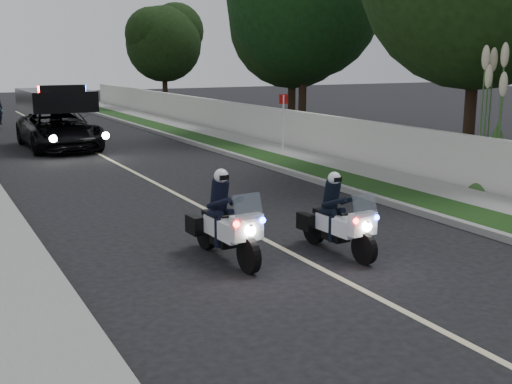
{
  "coord_description": "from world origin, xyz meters",
  "views": [
    {
      "loc": [
        -5.79,
        -9.76,
        3.52
      ],
      "look_at": [
        -0.23,
        0.62,
        1.0
      ],
      "focal_mm": 44.25,
      "sensor_mm": 36.0,
      "label": 1
    }
  ],
  "objects": [
    {
      "name": "lane_marking",
      "position": [
        0.0,
        10.0,
        0.0
      ],
      "size": [
        0.12,
        50.0,
        0.01
      ],
      "primitive_type": "cube",
      "color": "#BFB78C",
      "rests_on": "ground"
    },
    {
      "name": "tree_right_b",
      "position": [
        9.26,
        4.34,
        0.0
      ],
      "size": [
        9.32,
        9.32,
        11.74
      ],
      "primitive_type": null,
      "rotation": [
        0.0,
        0.0,
        0.43
      ],
      "color": "#1F4015",
      "rests_on": "ground"
    },
    {
      "name": "sidewalk_right",
      "position": [
        6.1,
        10.0,
        0.08
      ],
      "size": [
        1.4,
        60.0,
        0.16
      ],
      "primitive_type": "cube",
      "color": "gray",
      "rests_on": "ground"
    },
    {
      "name": "curb_right",
      "position": [
        4.1,
        10.0,
        0.07
      ],
      "size": [
        0.2,
        60.0,
        0.15
      ],
      "primitive_type": "cube",
      "color": "gray",
      "rests_on": "ground"
    },
    {
      "name": "police_moto_left",
      "position": [
        -1.22,
        -0.08,
        0.0
      ],
      "size": [
        0.76,
        1.95,
        1.63
      ],
      "primitive_type": null,
      "rotation": [
        0.0,
        0.0,
        0.05
      ],
      "color": "silver",
      "rests_on": "ground"
    },
    {
      "name": "tree_right_d",
      "position": [
        9.74,
        14.75,
        0.0
      ],
      "size": [
        8.08,
        8.08,
        11.5
      ],
      "primitive_type": null,
      "rotation": [
        0.0,
        0.0,
        -0.19
      ],
      "color": "#133712",
      "rests_on": "ground"
    },
    {
      "name": "sign_post",
      "position": [
        6.0,
        10.14,
        0.0
      ],
      "size": [
        0.39,
        0.39,
        2.28
      ],
      "primitive_type": null,
      "rotation": [
        0.0,
        0.0,
        -0.09
      ],
      "color": "#AD0C17",
      "rests_on": "ground"
    },
    {
      "name": "ground",
      "position": [
        0.0,
        0.0,
        0.0
      ],
      "size": [
        120.0,
        120.0,
        0.0
      ],
      "primitive_type": "plane",
      "color": "black",
      "rests_on": "ground"
    },
    {
      "name": "police_suv",
      "position": [
        -0.97,
        15.6,
        0.0
      ],
      "size": [
        2.61,
        5.56,
        2.69
      ],
      "primitive_type": "imported",
      "rotation": [
        0.0,
        0.0,
        0.01
      ],
      "color": "black",
      "rests_on": "ground"
    },
    {
      "name": "property_wall",
      "position": [
        7.1,
        10.0,
        0.75
      ],
      "size": [
        0.22,
        60.0,
        1.5
      ],
      "primitive_type": "cube",
      "color": "beige",
      "rests_on": "ground"
    },
    {
      "name": "tree_right_c",
      "position": [
        9.74,
        15.7,
        0.0
      ],
      "size": [
        6.21,
        6.21,
        9.74
      ],
      "primitive_type": null,
      "rotation": [
        0.0,
        0.0,
        -0.07
      ],
      "color": "black",
      "rests_on": "ground"
    },
    {
      "name": "police_moto_right",
      "position": [
        0.75,
        -0.68,
        0.0
      ],
      "size": [
        0.72,
        1.8,
        1.5
      ],
      "primitive_type": null,
      "rotation": [
        0.0,
        0.0,
        0.06
      ],
      "color": "white",
      "rests_on": "ground"
    },
    {
      "name": "tree_right_e",
      "position": [
        9.54,
        32.24,
        0.0
      ],
      "size": [
        6.74,
        6.74,
        8.57
      ],
      "primitive_type": null,
      "rotation": [
        0.0,
        0.0,
        0.4
      ],
      "color": "black",
      "rests_on": "ground"
    },
    {
      "name": "grass_verge",
      "position": [
        4.8,
        10.0,
        0.08
      ],
      "size": [
        1.2,
        60.0,
        0.16
      ],
      "primitive_type": "cube",
      "color": "#193814",
      "rests_on": "ground"
    },
    {
      "name": "pampas_far",
      "position": [
        7.6,
        1.79,
        0.0
      ],
      "size": [
        1.64,
        1.64,
        4.13
      ],
      "primitive_type": null,
      "rotation": [
        0.0,
        0.0,
        -0.14
      ],
      "color": "beige",
      "rests_on": "ground"
    }
  ]
}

